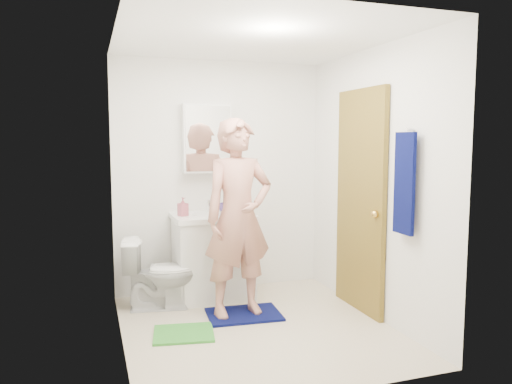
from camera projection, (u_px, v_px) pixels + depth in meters
floor at (256, 329)px, 4.24m from camera, size 2.20×2.40×0.02m
ceiling at (256, 37)px, 3.98m from camera, size 2.20×2.40×0.02m
wall_back at (220, 177)px, 5.25m from camera, size 2.20×0.02×2.40m
wall_front at (322, 206)px, 2.97m from camera, size 2.20×0.02×2.40m
wall_left at (117, 192)px, 3.76m from camera, size 0.02×2.40×2.40m
wall_right at (374, 183)px, 4.46m from camera, size 0.02×2.40×2.40m
vanity_cabinet at (213, 258)px, 5.01m from camera, size 0.75×0.55×0.80m
countertop at (213, 217)px, 4.97m from camera, size 0.79×0.59×0.05m
sink_basin at (213, 215)px, 4.96m from camera, size 0.40×0.40×0.03m
faucet at (209, 206)px, 5.13m from camera, size 0.03×0.03×0.12m
medicine_cabinet at (207, 139)px, 5.10m from camera, size 0.50×0.12×0.70m
mirror_panel at (208, 139)px, 5.04m from camera, size 0.46×0.01×0.66m
door at (360, 201)px, 4.61m from camera, size 0.05×0.80×2.05m
door_knob at (375, 214)px, 4.30m from camera, size 0.07×0.07×0.07m
towel at (404, 183)px, 3.90m from camera, size 0.03×0.24×0.80m
towel_hook at (411, 129)px, 3.87m from camera, size 0.06×0.02×0.02m
toilet at (160, 273)px, 4.70m from camera, size 0.71×0.48×0.68m
bath_mat at (244, 314)px, 4.52m from camera, size 0.69×0.52×0.02m
green_rug at (184, 333)px, 4.08m from camera, size 0.55×0.48×0.02m
soap_dispenser at (183, 207)px, 4.85m from camera, size 0.11×0.11×0.18m
toothbrush_cup at (224, 207)px, 5.12m from camera, size 0.14×0.14×0.09m
man at (239, 217)px, 4.43m from camera, size 0.69×0.50×1.76m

